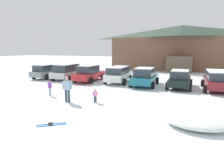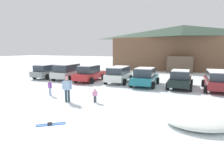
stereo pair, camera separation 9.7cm
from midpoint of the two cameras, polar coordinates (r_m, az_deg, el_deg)
ground at (r=8.72m, az=-19.66°, el=-13.75°), size 160.00×160.00×0.00m
ski_lodge at (r=35.91m, az=19.47°, el=9.85°), size 22.71×10.75×7.31m
parked_grey_wagon at (r=25.04m, az=-17.54°, el=3.70°), size 2.18×4.53×1.64m
parked_silver_wagon at (r=23.16m, az=-12.54°, el=3.57°), size 2.43×4.23×1.75m
parked_red_sedan at (r=21.48m, az=-6.32°, el=3.06°), size 2.21×4.74×1.73m
parked_white_suv at (r=20.50m, az=2.10°, el=2.87°), size 2.39×4.42×1.65m
parked_teal_hatchback at (r=19.01m, az=9.55°, el=2.06°), size 2.36×4.54×1.70m
parked_black_sedan at (r=18.68m, az=19.06°, el=1.38°), size 2.12×4.23×1.60m
parked_maroon_van at (r=18.82m, az=27.99°, el=1.07°), size 2.30×4.72×1.65m
skier_child_in_pink_snowsuit at (r=12.92m, az=-4.67°, el=-3.12°), size 0.26×0.24×0.89m
skier_adult_in_blue_parka at (r=13.24m, az=-12.50°, el=-1.07°), size 0.57×0.39×1.67m
skier_child_in_purple_jacket at (r=15.47m, az=-17.14°, el=-0.78°), size 0.41×0.26×1.16m
pair_of_skis at (r=9.73m, az=-16.87°, el=-10.94°), size 1.21×1.06×0.08m
plowed_snow_pile at (r=9.86m, az=23.28°, el=-9.63°), size 2.89×2.31×0.51m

